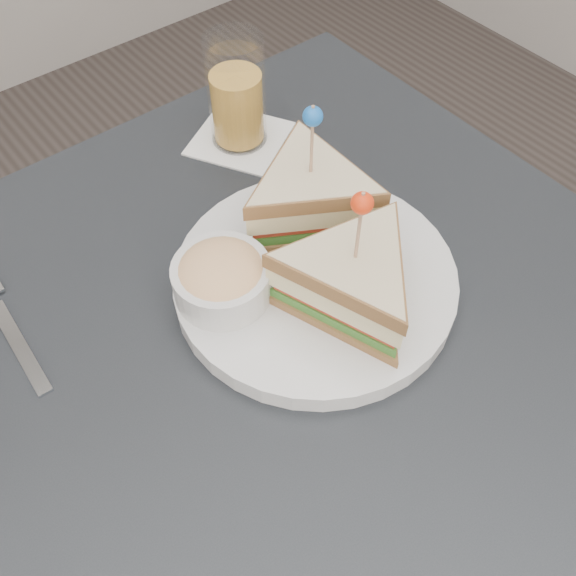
{
  "coord_description": "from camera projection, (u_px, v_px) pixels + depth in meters",
  "views": [
    {
      "loc": [
        -0.23,
        -0.29,
        1.3
      ],
      "look_at": [
        0.01,
        0.01,
        0.8
      ],
      "focal_mm": 40.0,
      "sensor_mm": 36.0,
      "label": 1
    }
  ],
  "objects": [
    {
      "name": "table",
      "position": [
        287.0,
        366.0,
        0.72
      ],
      "size": [
        0.8,
        0.8,
        0.75
      ],
      "color": "black",
      "rests_on": "ground"
    },
    {
      "name": "ground_plane",
      "position": [
        287.0,
        543.0,
        1.26
      ],
      "size": [
        3.5,
        3.5,
        0.0
      ],
      "primitive_type": "plane",
      "color": "#3F3833"
    },
    {
      "name": "cutlery_fork",
      "position": [
        3.0,
        316.0,
        0.67
      ],
      "size": [
        0.03,
        0.2,
        0.01
      ],
      "rotation": [
        0.0,
        0.0,
        -0.04
      ],
      "color": "silver",
      "rests_on": "table"
    },
    {
      "name": "plate_meal",
      "position": [
        316.0,
        250.0,
        0.66
      ],
      "size": [
        0.38,
        0.38,
        0.18
      ],
      "rotation": [
        0.0,
        0.0,
        0.34
      ],
      "color": "silver",
      "rests_on": "table"
    },
    {
      "name": "drink_set",
      "position": [
        237.0,
        98.0,
        0.8
      ],
      "size": [
        0.16,
        0.16,
        0.15
      ],
      "rotation": [
        0.0,
        0.0,
        0.52
      ],
      "color": "white",
      "rests_on": "table"
    }
  ]
}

